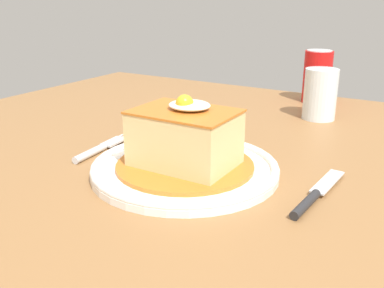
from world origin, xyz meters
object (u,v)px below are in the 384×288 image
main_plate (185,168)px  fork (98,149)px  soda_can (317,77)px  drinking_glass (320,98)px  knife (312,197)px

main_plate → fork: size_ratio=1.93×
fork → soda_can: size_ratio=1.14×
main_plate → fork: main_plate is taller
main_plate → drinking_glass: (0.08, 0.40, 0.04)m
fork → knife: size_ratio=0.86×
main_plate → drinking_glass: drinking_glass is taller
fork → soda_can: (0.21, 0.54, 0.06)m
fork → drinking_glass: 0.47m
fork → soda_can: 0.58m
drinking_glass → knife: bearing=-75.1°
main_plate → soda_can: (0.04, 0.54, 0.05)m
fork → drinking_glass: size_ratio=1.35×
main_plate → knife: size_ratio=1.65×
knife → main_plate: bearing=-178.3°
main_plate → fork: (-0.17, 0.00, -0.00)m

